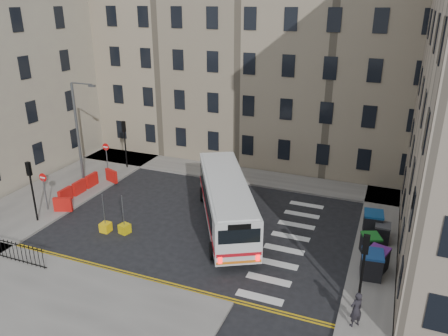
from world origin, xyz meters
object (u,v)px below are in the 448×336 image
Objects in this scene: wheelie_bin_d at (382,233)px; bollard_yellow at (106,227)px; wheelie_bin_e at (373,223)px; wheelie_bin_b at (377,260)px; wheelie_bin_a at (371,264)px; wheelie_bin_c at (370,245)px; streetlamp at (78,133)px; bollard_chevron at (125,229)px; bus at (226,200)px; pedestrian at (356,309)px.

wheelie_bin_d is 17.06m from bollard_yellow.
wheelie_bin_b is at bearing -87.91° from wheelie_bin_e.
wheelie_bin_a is 1.02× the size of wheelie_bin_c.
wheelie_bin_a is at bearing -11.05° from streetlamp.
wheelie_bin_a is 2.34× the size of bollard_chevron.
wheelie_bin_a is (9.28, -2.72, -0.90)m from bus.
streetlamp is at bearing 138.04° from bollard_yellow.
bollard_chevron is at bearing -176.45° from bus.
bus is 7.58× the size of wheelie_bin_e.
bollard_yellow is (-16.31, -5.00, -0.42)m from wheelie_bin_d.
streetlamp is 0.74× the size of bus.
wheelie_bin_b is at bearing -92.10° from wheelie_bin_d.
wheelie_bin_e is 8.85m from pedestrian.
wheelie_bin_a is 14.80m from bollard_chevron.
pedestrian reaches higher than wheelie_bin_a.
bollard_yellow is (-16.24, -1.74, -0.49)m from wheelie_bin_b.
wheelie_bin_e reaches higher than wheelie_bin_a.
streetlamp is 8.96m from bollard_yellow.
streetlamp reaches higher than bollard_chevron.
streetlamp is 22.55m from wheelie_bin_d.
wheelie_bin_a is 0.97× the size of wheelie_bin_e.
wheelie_bin_c is at bearing -94.01° from wheelie_bin_e.
bollard_chevron is at bearing -165.07° from wheelie_bin_e.
wheelie_bin_e is 0.83× the size of pedestrian.
wheelie_bin_c is at bearing 89.41° from wheelie_bin_a.
wheelie_bin_d is (0.54, 1.73, -0.04)m from wheelie_bin_c.
wheelie_bin_b reaches higher than bollard_yellow.
wheelie_bin_d is at bearing 79.11° from wheelie_bin_a.
streetlamp is 5.60× the size of wheelie_bin_e.
pedestrian is (-0.14, -6.39, 0.27)m from wheelie_bin_c.
wheelie_bin_b is 4.90m from pedestrian.
pedestrian reaches higher than wheelie_bin_b.
wheelie_bin_c is 1.21× the size of wheelie_bin_d.
bollard_yellow is at bearing -165.57° from wheelie_bin_e.
bollard_chevron is (-5.49, -3.48, -1.46)m from bus.
wheelie_bin_a is 16.03m from bollard_yellow.
wheelie_bin_b is (22.19, -3.61, -3.54)m from streetlamp.
streetlamp is 21.93m from wheelie_bin_e.
bollard_yellow is at bearing -55.90° from pedestrian.
wheelie_bin_d reaches higher than bollard_yellow.
bus is at bearing -7.07° from streetlamp.
wheelie_bin_e is 2.42× the size of bollard_chevron.
bollard_chevron is (-14.49, -5.42, -0.58)m from wheelie_bin_e.
wheelie_bin_b is 3.26m from wheelie_bin_d.
bus is 9.80m from wheelie_bin_b.
wheelie_bin_e is (21.65, 0.38, -3.45)m from streetlamp.
wheelie_bin_a is at bearing -45.13° from bus.
pedestrian reaches higher than bollard_yellow.
bus is 7.84× the size of wheelie_bin_a.
wheelie_bin_c is (21.72, -2.08, -3.58)m from streetlamp.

